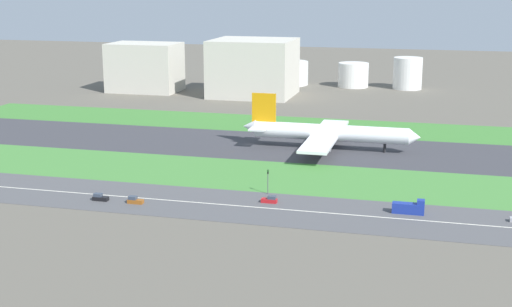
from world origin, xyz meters
TOP-DOWN VIEW (x-y plane):
  - ground_plane at (0.00, 0.00)m, footprint 800.00×800.00m
  - runway at (0.00, 0.00)m, footprint 280.00×46.00m
  - grass_median_north at (0.00, 41.00)m, footprint 280.00×36.00m
  - grass_median_south at (0.00, -41.00)m, footprint 280.00×36.00m
  - highway at (0.00, -73.00)m, footprint 280.00×28.00m
  - highway_centerline at (0.00, -73.00)m, footprint 266.00×0.50m
  - airliner at (29.29, 0.00)m, footprint 65.00×56.00m
  - car_3 at (24.54, -68.00)m, footprint 4.40×1.80m
  - car_0 at (-22.18, -78.00)m, footprint 4.40×1.80m
  - car_2 at (-11.61, -78.00)m, footprint 4.40×1.80m
  - truck_0 at (62.52, -68.00)m, footprint 8.40×2.50m
  - traffic_light at (22.02, -60.01)m, footprint 0.36×0.50m
  - terminal_building at (-90.00, 114.00)m, footprint 37.73×25.53m
  - hangar_building at (-28.02, 114.00)m, footprint 42.44×38.66m
  - fuel_tank_west at (-19.95, 159.00)m, footprint 25.88×25.88m
  - fuel_tank_centre at (19.64, 159.00)m, footprint 17.29×17.29m
  - fuel_tank_east at (50.22, 159.00)m, footprint 16.10×16.10m

SIDE VIEW (x-z plane):
  - ground_plane at x=0.00m, z-range 0.00..0.00m
  - runway at x=0.00m, z-range 0.00..0.10m
  - grass_median_north at x=0.00m, z-range 0.00..0.10m
  - grass_median_south at x=0.00m, z-range 0.00..0.10m
  - highway at x=0.00m, z-range 0.00..0.10m
  - highway_centerline at x=0.00m, z-range 0.10..0.11m
  - car_3 at x=24.54m, z-range -0.08..1.92m
  - car_0 at x=-22.18m, z-range -0.08..1.92m
  - car_2 at x=-11.61m, z-range -0.08..1.92m
  - truck_0 at x=62.52m, z-range -0.33..3.67m
  - traffic_light at x=22.02m, z-range 0.69..7.89m
  - airliner at x=29.29m, z-range -3.62..16.08m
  - fuel_tank_west at x=-19.95m, z-range 0.00..13.62m
  - fuel_tank_centre at x=19.64m, z-range 0.00..13.85m
  - fuel_tank_east at x=50.22m, z-range 0.00..17.75m
  - terminal_building at x=-90.00m, z-range 0.00..26.51m
  - hangar_building at x=-28.02m, z-range 0.00..29.77m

